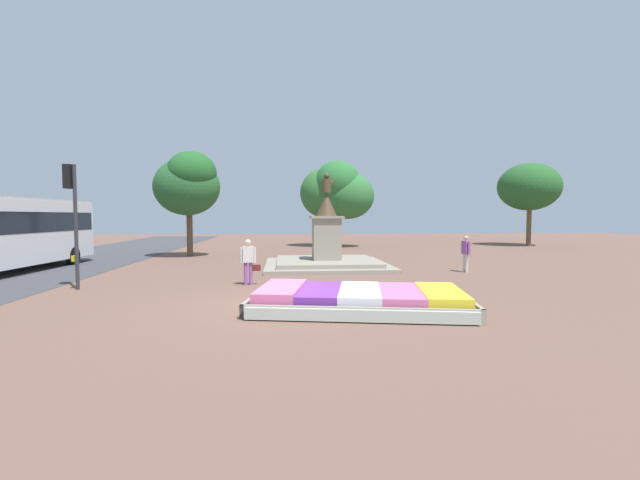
# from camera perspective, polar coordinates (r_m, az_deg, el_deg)

# --- Properties ---
(ground_plane) EXTENTS (93.84, 93.84, 0.00)m
(ground_plane) POSITION_cam_1_polar(r_m,az_deg,el_deg) (12.02, -5.76, -8.68)
(ground_plane) COLOR brown
(flower_planter) EXTENTS (6.16, 4.07, 0.58)m
(flower_planter) POSITION_cam_1_polar(r_m,az_deg,el_deg) (11.51, 5.19, -7.92)
(flower_planter) COLOR #38281C
(flower_planter) RESTS_ON ground_plane
(statue_monument) EXTENTS (5.86, 5.86, 4.54)m
(statue_monument) POSITION_cam_1_polar(r_m,az_deg,el_deg) (20.75, 0.87, -1.62)
(statue_monument) COLOR gray
(statue_monument) RESTS_ON ground_plane
(traffic_light_mid_block) EXTENTS (0.42, 0.31, 4.18)m
(traffic_light_mid_block) POSITION_cam_1_polar(r_m,az_deg,el_deg) (16.49, -30.14, 4.11)
(traffic_light_mid_block) COLOR #2D2D33
(traffic_light_mid_block) RESTS_ON ground_plane
(pedestrian_with_handbag) EXTENTS (0.73, 0.27, 1.64)m
(pedestrian_with_handbag) POSITION_cam_1_polar(r_m,az_deg,el_deg) (15.50, -9.49, -2.58)
(pedestrian_with_handbag) COLOR #8C4C99
(pedestrian_with_handbag) RESTS_ON ground_plane
(pedestrian_near_planter) EXTENTS (0.27, 0.57, 1.61)m
(pedestrian_near_planter) POSITION_cam_1_polar(r_m,az_deg,el_deg) (19.84, 18.86, -1.43)
(pedestrian_near_planter) COLOR beige
(pedestrian_near_planter) RESTS_ON ground_plane
(park_tree_far_left) EXTENTS (3.91, 3.64, 6.29)m
(park_tree_far_left) POSITION_cam_1_polar(r_m,az_deg,el_deg) (26.90, -17.14, 7.33)
(park_tree_far_left) COLOR brown
(park_tree_far_left) RESTS_ON ground_plane
(park_tree_behind_statue) EXTENTS (5.80, 5.09, 6.83)m
(park_tree_behind_statue) POSITION_cam_1_polar(r_m,az_deg,el_deg) (34.35, 2.12, 6.52)
(park_tree_behind_statue) COLOR #4C3823
(park_tree_behind_statue) RESTS_ON ground_plane
(park_tree_far_right) EXTENTS (4.95, 4.99, 6.83)m
(park_tree_far_right) POSITION_cam_1_polar(r_m,az_deg,el_deg) (39.54, 26.02, 6.40)
(park_tree_far_right) COLOR brown
(park_tree_far_right) RESTS_ON ground_plane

